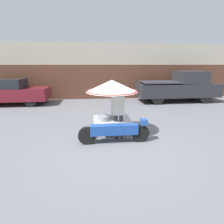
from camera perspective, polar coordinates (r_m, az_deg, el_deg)
name	(u,v)px	position (r m, az deg, el deg)	size (l,w,h in m)	color
ground_plane	(116,143)	(5.68, 1.27, -9.97)	(36.00, 36.00, 0.00)	slate
shopfront_building	(101,71)	(13.68, -3.59, 13.13)	(28.00, 2.06, 3.86)	#B2A893
vendor_motorcycle_cart	(112,95)	(5.80, 0.08, 5.67)	(2.26, 1.72, 1.93)	black
vendor_person	(118,111)	(5.74, 2.07, 0.23)	(0.38, 0.22, 1.66)	#2D2D33
parked_car	(9,92)	(12.44, -30.52, 5.70)	(4.48, 1.79, 1.57)	black
pickup_truck	(179,87)	(12.56, 21.00, 7.62)	(5.27, 1.88, 2.01)	black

